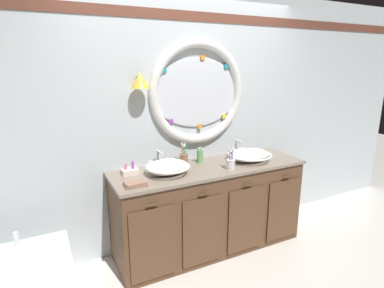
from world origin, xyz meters
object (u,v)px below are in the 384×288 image
Objects in this scene: toothbrush_holder_left at (184,158)px; soap_dispenser at (200,156)px; sink_basin_left at (168,167)px; sink_basin_right at (250,155)px; toiletry_basket at (130,171)px; toothbrush_holder_right at (231,163)px; folded_hand_towel at (135,184)px.

soap_dispenser is at bearing -10.53° from toothbrush_holder_left.
sink_basin_left is 0.92m from sink_basin_right.
sink_basin_left is at bearing -158.18° from soap_dispenser.
sink_basin_left is 0.35m from toiletry_basket.
toiletry_basket is at bearing 161.37° from toothbrush_holder_right.
toothbrush_holder_left is 0.17m from soap_dispenser.
toothbrush_holder_right is at bearing -13.45° from sink_basin_left.
soap_dispenser is (-0.50, 0.17, 0.01)m from sink_basin_right.
soap_dispenser is 0.89× the size of folded_hand_towel.
soap_dispenser is 0.74m from toiletry_basket.
sink_basin_left is at bearing -142.19° from toothbrush_holder_left.
toothbrush_holder_left is at bearing 169.47° from soap_dispenser.
toiletry_basket is (-0.74, -0.01, -0.04)m from soap_dispenser.
toothbrush_holder_right is (0.33, -0.34, -0.01)m from toothbrush_holder_left.
toothbrush_holder_right is 0.94m from folded_hand_towel.
toothbrush_holder_right is (0.59, -0.14, -0.01)m from sink_basin_left.
sink_basin_right is (0.92, 0.00, -0.01)m from sink_basin_left.
toothbrush_holder_right is 0.96m from toiletry_basket.
soap_dispenser is (0.43, 0.17, 0.00)m from sink_basin_left.
sink_basin_right is 1.25m from toiletry_basket.
toothbrush_holder_left reaches higher than sink_basin_right.
toiletry_basket is at bearing 83.00° from folded_hand_towel.
sink_basin_right reaches higher than toiletry_basket.
toiletry_basket is (-0.31, 0.16, -0.04)m from sink_basin_left.
toiletry_basket is at bearing 152.36° from sink_basin_left.
toiletry_basket is at bearing -179.46° from soap_dispenser.
toothbrush_holder_right is at bearing -156.61° from sink_basin_right.
sink_basin_left is 2.18× the size of folded_hand_towel.
folded_hand_towel is (-0.77, -0.31, -0.06)m from soap_dispenser.
soap_dispenser is 1.13× the size of toiletry_basket.
sink_basin_right is 2.05× the size of toothbrush_holder_left.
toothbrush_holder_right is at bearing -45.76° from toothbrush_holder_left.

